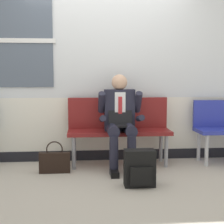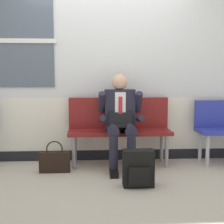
{
  "view_description": "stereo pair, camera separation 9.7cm",
  "coord_description": "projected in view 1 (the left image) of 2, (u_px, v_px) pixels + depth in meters",
  "views": [
    {
      "loc": [
        -0.23,
        -4.04,
        1.2
      ],
      "look_at": [
        0.12,
        0.01,
        0.75
      ],
      "focal_mm": 51.69,
      "sensor_mm": 36.0,
      "label": 1
    },
    {
      "loc": [
        -0.14,
        -4.05,
        1.2
      ],
      "look_at": [
        0.12,
        0.01,
        0.75
      ],
      "focal_mm": 51.69,
      "sensor_mm": 36.0,
      "label": 2
    }
  ],
  "objects": [
    {
      "name": "backpack",
      "position": [
        140.0,
        169.0,
        3.52
      ],
      "size": [
        0.34,
        0.21,
        0.4
      ],
      "color": "black",
      "rests_on": "ground"
    },
    {
      "name": "handbag",
      "position": [
        55.0,
        162.0,
        4.02
      ],
      "size": [
        0.38,
        0.09,
        0.4
      ],
      "color": "black",
      "rests_on": "ground"
    },
    {
      "name": "station_wall",
      "position": [
        99.0,
        64.0,
        4.56
      ],
      "size": [
        6.78,
        0.17,
        2.76
      ],
      "color": "silver",
      "rests_on": "ground"
    },
    {
      "name": "bench_with_person",
      "position": [
        119.0,
        125.0,
        4.4
      ],
      "size": [
        1.38,
        0.42,
        0.91
      ],
      "color": "maroon",
      "rests_on": "ground"
    },
    {
      "name": "person_seated",
      "position": [
        120.0,
        119.0,
        4.19
      ],
      "size": [
        0.57,
        0.7,
        1.23
      ],
      "color": "#1E1E2D",
      "rests_on": "ground"
    },
    {
      "name": "ground_plane",
      "position": [
        103.0,
        170.0,
        4.15
      ],
      "size": [
        18.0,
        18.0,
        0.0
      ],
      "primitive_type": "plane",
      "color": "#B2A899"
    }
  ]
}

